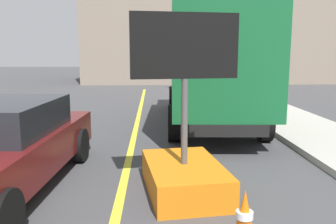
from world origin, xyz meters
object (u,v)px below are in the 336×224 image
object	(u,v)px
arrow_board_trailer	(184,162)
box_truck	(211,62)
highway_guide_sign	(225,28)
traffic_cone_mid_lane	(244,219)

from	to	relation	value
arrow_board_trailer	box_truck	xyz separation A→B (m)	(1.24, 5.06, 1.40)
arrow_board_trailer	highway_guide_sign	world-z (taller)	highway_guide_sign
arrow_board_trailer	traffic_cone_mid_lane	distance (m)	1.69
box_truck	traffic_cone_mid_lane	world-z (taller)	box_truck
traffic_cone_mid_lane	highway_guide_sign	bearing A→B (deg)	79.58
traffic_cone_mid_lane	box_truck	bearing A→B (deg)	83.87
highway_guide_sign	arrow_board_trailer	bearing A→B (deg)	-103.79
box_truck	highway_guide_sign	distance (m)	8.59
box_truck	highway_guide_sign	world-z (taller)	highway_guide_sign
highway_guide_sign	traffic_cone_mid_lane	world-z (taller)	highway_guide_sign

